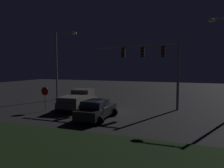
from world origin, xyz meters
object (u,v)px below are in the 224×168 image
at_px(pickup_truck, 79,98).
at_px(traffic_signal_gantry, 152,58).
at_px(car_sedan, 96,110).
at_px(street_lamp_left, 61,57).
at_px(stop_sign, 45,94).

height_order(pickup_truck, traffic_signal_gantry, traffic_signal_gantry).
relative_size(car_sedan, traffic_signal_gantry, 0.53).
xyz_separation_m(traffic_signal_gantry, street_lamp_left, (-11.40, 1.31, 0.34)).
height_order(car_sedan, traffic_signal_gantry, traffic_signal_gantry).
xyz_separation_m(traffic_signal_gantry, stop_sign, (-8.99, -4.87, -3.34)).
relative_size(traffic_signal_gantry, stop_sign, 3.73).
xyz_separation_m(pickup_truck, stop_sign, (-2.31, -2.25, 0.56)).
bearing_deg(stop_sign, car_sedan, -10.77).
height_order(pickup_truck, car_sedan, pickup_truck).
height_order(car_sedan, stop_sign, stop_sign).
height_order(traffic_signal_gantry, street_lamp_left, street_lamp_left).
distance_m(traffic_signal_gantry, street_lamp_left, 11.48).
relative_size(pickup_truck, stop_sign, 2.50).
bearing_deg(pickup_truck, traffic_signal_gantry, -74.15).
bearing_deg(stop_sign, traffic_signal_gantry, 28.43).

